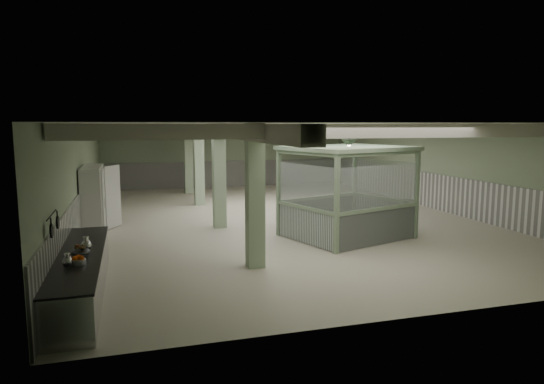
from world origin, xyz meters
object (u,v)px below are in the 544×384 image
object	(u,v)px
prep_counter	(80,274)
filing_cabinet	(409,218)
guard_booth	(347,177)
walkin_cooler	(94,200)

from	to	relation	value
prep_counter	filing_cabinet	distance (m)	10.19
guard_booth	walkin_cooler	bearing A→B (deg)	142.28
prep_counter	guard_booth	xyz separation A→B (m)	(7.66, 3.39, 1.46)
filing_cabinet	guard_booth	bearing A→B (deg)	-176.32
guard_booth	filing_cabinet	size ratio (longest dim) A/B	3.81
walkin_cooler	filing_cabinet	xyz separation A→B (m)	(9.80, -3.13, -0.56)
walkin_cooler	guard_booth	bearing A→B (deg)	-19.83
prep_counter	guard_booth	size ratio (longest dim) A/B	1.24
walkin_cooler	guard_booth	xyz separation A→B (m)	(7.74, -2.79, 0.80)
prep_counter	guard_booth	world-z (taller)	guard_booth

